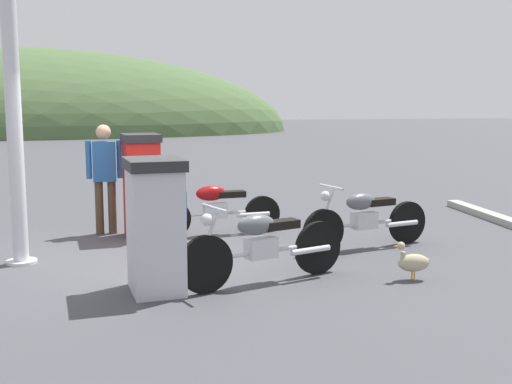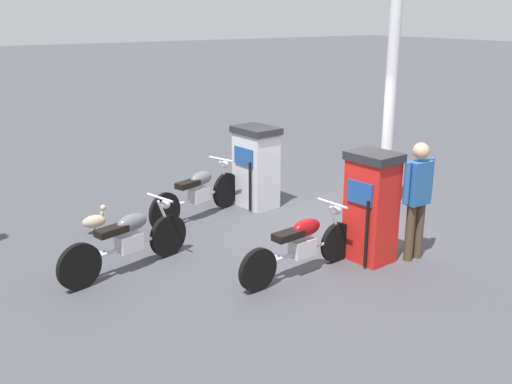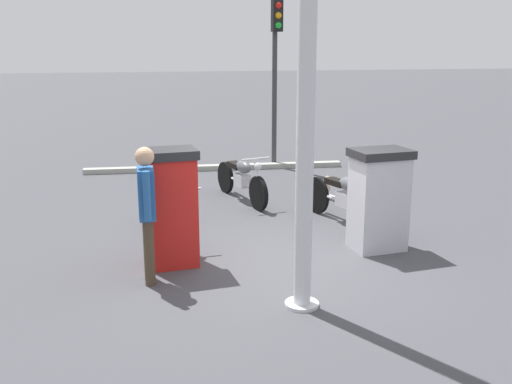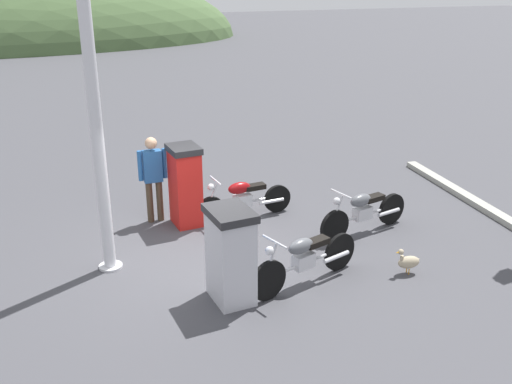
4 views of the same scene
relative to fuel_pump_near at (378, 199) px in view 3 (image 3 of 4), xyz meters
The scene contains 11 objects.
ground_plane 1.69m from the fuel_pump_near, 93.78° to the left, with size 120.00×120.00×0.00m, color #424247.
fuel_pump_near is the anchor object (origin of this frame).
fuel_pump_far 3.00m from the fuel_pump_near, 90.00° to the left, with size 0.62×0.75×1.62m.
motorcycle_near_pump 1.26m from the fuel_pump_near, ahead, with size 2.11×0.86×0.97m.
motorcycle_far_pump 3.11m from the fuel_pump_near, 68.14° to the left, with size 2.07×0.56×0.93m.
motorcycle_extra 3.42m from the fuel_pump_near, 24.90° to the left, with size 2.08×0.73×0.96m.
attendant_person 3.40m from the fuel_pump_near, 99.58° to the left, with size 0.57×0.24×1.75m.
wandering_duck 3.06m from the fuel_pump_near, ahead, with size 0.47×0.22×0.47m.
roadside_traffic_light 6.42m from the fuel_pump_near, ahead, with size 0.38×0.26×3.97m.
canopy_support_pole 2.73m from the fuel_pump_near, 135.04° to the left, with size 0.40×0.40×4.50m.
road_edge_kerb 6.31m from the fuel_pump_near, 13.85° to the left, with size 0.66×6.23×0.12m.
Camera 3 is at (-7.55, 2.02, 2.95)m, focal length 40.91 mm.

